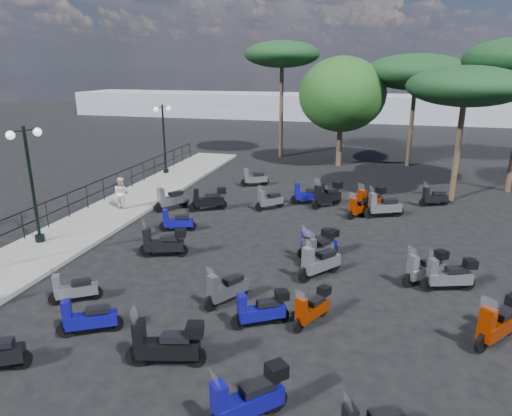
% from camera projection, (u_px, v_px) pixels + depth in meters
% --- Properties ---
extents(ground, '(120.00, 120.00, 0.00)m').
position_uv_depth(ground, '(222.00, 257.00, 16.31)').
color(ground, black).
rests_on(ground, ground).
extents(sidewalk, '(3.00, 30.00, 0.15)m').
position_uv_depth(sidewalk, '(107.00, 215.00, 20.64)').
color(sidewalk, slate).
rests_on(sidewalk, ground).
extents(railing, '(0.04, 26.04, 1.10)m').
position_uv_depth(railing, '(77.00, 197.00, 20.53)').
color(railing, black).
rests_on(railing, sidewalk).
extents(lamp_post_1, '(0.66, 1.23, 4.37)m').
position_uv_depth(lamp_post_1, '(31.00, 178.00, 16.64)').
color(lamp_post_1, black).
rests_on(lamp_post_1, sidewalk).
extents(lamp_post_2, '(0.67, 1.15, 4.16)m').
position_uv_depth(lamp_post_2, '(164.00, 135.00, 27.70)').
color(lamp_post_2, black).
rests_on(lamp_post_2, sidewalk).
extents(pedestrian_far, '(0.81, 0.69, 1.48)m').
position_uv_depth(pedestrian_far, '(121.00, 193.00, 21.22)').
color(pedestrian_far, beige).
rests_on(pedestrian_far, sidewalk).
extents(scooter_0, '(1.47, 0.93, 1.29)m').
position_uv_depth(scooter_0, '(88.00, 319.00, 11.51)').
color(scooter_0, black).
rests_on(scooter_0, ground).
extents(scooter_2, '(1.29, 0.91, 1.18)m').
position_uv_depth(scooter_2, '(74.00, 290.00, 13.09)').
color(scooter_2, black).
rests_on(scooter_2, ground).
extents(scooter_3, '(1.71, 0.75, 1.39)m').
position_uv_depth(scooter_3, '(164.00, 243.00, 16.17)').
color(scooter_3, black).
rests_on(scooter_3, ground).
extents(scooter_4, '(1.12, 1.59, 1.46)m').
position_uv_depth(scooter_4, '(171.00, 200.00, 21.50)').
color(scooter_4, black).
rests_on(scooter_4, ground).
extents(scooter_5, '(1.49, 0.95, 1.31)m').
position_uv_depth(scooter_5, '(254.00, 178.00, 25.71)').
color(scooter_5, black).
rests_on(scooter_5, ground).
extents(scooter_6, '(1.83, 0.74, 1.47)m').
position_uv_depth(scooter_6, '(167.00, 345.00, 10.25)').
color(scooter_6, black).
rests_on(scooter_6, ground).
extents(scooter_7, '(0.99, 1.48, 1.33)m').
position_uv_depth(scooter_7, '(226.00, 289.00, 13.00)').
color(scooter_7, black).
rests_on(scooter_7, ground).
extents(scooter_8, '(1.49, 0.69, 1.22)m').
position_uv_depth(scooter_8, '(177.00, 222.00, 18.70)').
color(scooter_8, black).
rests_on(scooter_8, ground).
extents(scooter_9, '(1.61, 1.09, 1.43)m').
position_uv_depth(scooter_9, '(208.00, 200.00, 21.34)').
color(scooter_9, black).
rests_on(scooter_9, ground).
extents(scooter_10, '(1.19, 1.22, 1.28)m').
position_uv_depth(scooter_10, '(269.00, 201.00, 21.54)').
color(scooter_10, black).
rests_on(scooter_10, ground).
extents(scooter_11, '(1.40, 1.42, 1.45)m').
position_uv_depth(scooter_11, '(248.00, 400.00, 8.60)').
color(scooter_11, black).
rests_on(scooter_11, ground).
extents(scooter_12, '(1.43, 0.98, 1.27)m').
position_uv_depth(scooter_12, '(261.00, 310.00, 11.87)').
color(scooter_12, black).
rests_on(scooter_12, ground).
extents(scooter_13, '(0.92, 1.48, 1.28)m').
position_uv_depth(scooter_13, '(320.00, 249.00, 15.80)').
color(scooter_13, black).
rests_on(scooter_13, ground).
extents(scooter_14, '(1.39, 1.08, 1.29)m').
position_uv_depth(scooter_14, '(319.00, 244.00, 16.21)').
color(scooter_14, black).
rests_on(scooter_14, ground).
extents(scooter_15, '(1.34, 1.56, 1.49)m').
position_uv_depth(scooter_15, '(327.00, 196.00, 21.92)').
color(scooter_15, black).
rests_on(scooter_15, ground).
extents(scooter_16, '(1.64, 0.81, 1.35)m').
position_uv_depth(scooter_16, '(308.00, 194.00, 22.37)').
color(scooter_16, black).
rests_on(scooter_16, ground).
extents(scooter_18, '(0.85, 1.36, 1.18)m').
position_uv_depth(scooter_18, '(312.00, 309.00, 12.00)').
color(scooter_18, black).
rests_on(scooter_18, ground).
extents(scooter_19, '(1.23, 1.51, 1.46)m').
position_uv_depth(scooter_19, '(319.00, 263.00, 14.63)').
color(scooter_19, black).
rests_on(scooter_19, ground).
extents(scooter_20, '(0.99, 1.53, 1.34)m').
position_uv_depth(scooter_20, '(317.00, 247.00, 15.92)').
color(scooter_20, black).
rests_on(scooter_20, ground).
extents(scooter_21, '(1.75, 0.98, 1.49)m').
position_uv_depth(scooter_21, '(383.00, 207.00, 20.37)').
color(scooter_21, black).
rests_on(scooter_21, ground).
extents(scooter_22, '(1.36, 1.52, 1.48)m').
position_uv_depth(scooter_22, '(370.00, 201.00, 21.11)').
color(scooter_22, black).
rests_on(scooter_22, ground).
extents(scooter_24, '(1.32, 1.51, 1.46)m').
position_uv_depth(scooter_24, '(499.00, 323.00, 11.13)').
color(scooter_24, black).
rests_on(scooter_24, ground).
extents(scooter_25, '(1.64, 0.78, 1.35)m').
position_uv_depth(scooter_25, '(449.00, 276.00, 13.74)').
color(scooter_25, black).
rests_on(scooter_25, ground).
extents(scooter_26, '(1.41, 1.19, 1.34)m').
position_uv_depth(scooter_26, '(425.00, 269.00, 14.20)').
color(scooter_26, black).
rests_on(scooter_26, ground).
extents(scooter_27, '(1.01, 1.36, 1.24)m').
position_uv_depth(scooter_27, '(360.00, 207.00, 20.51)').
color(scooter_27, black).
rests_on(scooter_27, ground).
extents(scooter_28, '(1.46, 0.83, 1.25)m').
position_uv_depth(scooter_28, '(434.00, 198.00, 22.06)').
color(scooter_28, black).
rests_on(scooter_28, ground).
extents(broadleaf_tree, '(5.67, 5.67, 7.15)m').
position_uv_depth(broadleaf_tree, '(342.00, 94.00, 29.65)').
color(broadleaf_tree, '#38281E').
rests_on(broadleaf_tree, ground).
extents(pine_0, '(6.60, 6.60, 7.29)m').
position_uv_depth(pine_0, '(417.00, 72.00, 29.18)').
color(pine_0, '#38281E').
rests_on(pine_0, ground).
extents(pine_2, '(5.35, 5.35, 8.22)m').
position_uv_depth(pine_2, '(282.00, 55.00, 32.01)').
color(pine_2, '#38281E').
rests_on(pine_2, ground).
extents(pine_3, '(5.51, 5.51, 6.58)m').
position_uv_depth(pine_3, '(466.00, 87.00, 21.50)').
color(pine_3, '#38281E').
rests_on(pine_3, ground).
extents(distant_hills, '(70.00, 8.00, 3.00)m').
position_uv_depth(distant_hills, '(338.00, 107.00, 57.35)').
color(distant_hills, gray).
rests_on(distant_hills, ground).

